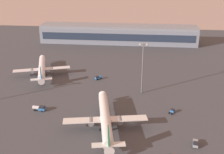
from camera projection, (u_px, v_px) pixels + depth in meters
ground_plane at (132, 123)px, 122.09m from camera, size 416.00×416.00×0.00m
terminal_building at (118, 34)px, 250.77m from camera, size 142.37×22.40×16.40m
airplane_far_stand at (105, 119)px, 116.77m from camera, size 36.37×46.48×11.98m
airplane_mid_apron at (42, 69)px, 174.93m from camera, size 35.27×44.82×11.84m
pushback_tug at (172, 111)px, 130.11m from camera, size 3.17×3.56×2.05m
maintenance_van at (195, 143)px, 105.73m from camera, size 2.59×4.40×2.25m
cargo_loader at (98, 78)px, 169.49m from camera, size 4.51×4.00×2.25m
fuel_truck at (39, 108)px, 132.21m from camera, size 6.45×2.83×2.35m
apron_light_west at (143, 66)px, 145.30m from camera, size 4.80×0.90×28.42m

